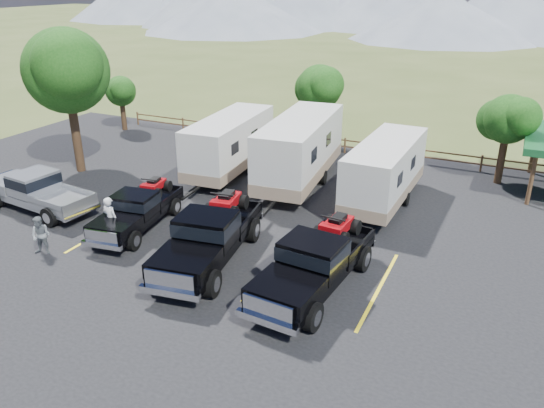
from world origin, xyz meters
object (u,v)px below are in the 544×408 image
at_px(rig_right, 316,261).
at_px(trailer_right, 385,172).
at_px(person_b, 41,236).
at_px(person_a, 111,220).
at_px(trailer_left, 230,145).
at_px(tree_big_nw, 66,71).
at_px(pickup_silver, 38,191).
at_px(rig_center, 210,235).
at_px(trailer_center, 300,150).
at_px(rig_left, 138,209).

distance_m(rig_right, trailer_right, 8.45).
bearing_deg(person_b, person_a, 31.22).
bearing_deg(trailer_left, person_a, -96.29).
relative_size(tree_big_nw, pickup_silver, 1.24).
distance_m(rig_center, trailer_left, 9.92).
height_order(trailer_center, pickup_silver, trailer_center).
bearing_deg(rig_center, rig_right, -9.93).
xyz_separation_m(rig_center, pickup_silver, (-9.78, 0.70, -0.14)).
height_order(trailer_center, person_a, trailer_center).
bearing_deg(rig_center, person_a, 176.15).
bearing_deg(pickup_silver, trailer_center, 137.21).
relative_size(tree_big_nw, person_a, 3.99).
bearing_deg(trailer_right, rig_center, -117.37).
distance_m(trailer_left, trailer_right, 8.80).
height_order(rig_left, rig_center, rig_center).
distance_m(rig_left, person_b, 4.05).
bearing_deg(rig_left, person_b, -126.50).
bearing_deg(rig_center, tree_big_nw, 146.14).
height_order(trailer_left, trailer_center, trailer_center).
xyz_separation_m(rig_left, trailer_center, (4.25, 7.96, 0.93)).
height_order(rig_left, trailer_left, trailer_left).
distance_m(tree_big_nw, trailer_center, 13.03).
height_order(rig_center, trailer_left, trailer_left).
relative_size(rig_left, rig_right, 0.85).
height_order(rig_left, trailer_right, trailer_right).
bearing_deg(person_a, pickup_silver, -7.48).
height_order(rig_left, person_b, rig_left).
bearing_deg(pickup_silver, rig_left, 101.21).
distance_m(trailer_left, pickup_silver, 10.01).
bearing_deg(person_b, pickup_silver, 121.00).
bearing_deg(rig_left, rig_center, -23.15).
relative_size(rig_left, pickup_silver, 0.91).
height_order(trailer_left, person_b, trailer_left).
xyz_separation_m(trailer_left, trailer_right, (8.78, -0.65, -0.05)).
bearing_deg(pickup_silver, rig_center, 92.07).
relative_size(trailer_center, person_b, 6.38).
height_order(rig_right, person_a, rig_right).
bearing_deg(trailer_center, trailer_right, -15.48).
height_order(rig_right, trailer_center, trailer_center).
bearing_deg(tree_big_nw, rig_right, -19.61).
height_order(tree_big_nw, rig_left, tree_big_nw).
distance_m(person_a, person_b, 2.68).
xyz_separation_m(trailer_left, person_b, (-2.09, -11.35, -0.86)).
relative_size(tree_big_nw, rig_right, 1.16).
bearing_deg(pickup_silver, trailer_right, 124.11).
bearing_deg(trailer_right, tree_big_nw, -169.77).
bearing_deg(tree_big_nw, trailer_left, 22.12).
height_order(trailer_left, trailer_right, trailer_left).
height_order(tree_big_nw, rig_center, tree_big_nw).
xyz_separation_m(rig_right, trailer_right, (0.24, 8.43, 0.54)).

